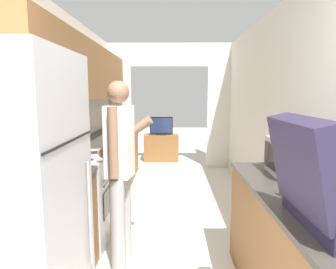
{
  "coord_description": "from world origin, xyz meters",
  "views": [
    {
      "loc": [
        0.05,
        -0.93,
        1.55
      ],
      "look_at": [
        0.01,
        2.42,
        1.07
      ],
      "focal_mm": 32.0,
      "sensor_mm": 36.0,
      "label": 1
    }
  ],
  "objects": [
    {
      "name": "counter_right",
      "position": [
        0.92,
        0.92,
        0.45
      ],
      "size": [
        0.62,
        1.77,
        0.9
      ],
      "color": "brown",
      "rests_on": "ground_plane"
    },
    {
      "name": "counter_left",
      "position": [
        -0.92,
        3.29,
        0.45
      ],
      "size": [
        0.62,
        3.86,
        0.9
      ],
      "color": "brown",
      "rests_on": "ground_plane"
    },
    {
      "name": "book_stack",
      "position": [
        0.93,
        0.94,
        0.93
      ],
      "size": [
        0.23,
        0.28,
        0.05
      ],
      "color": "black",
      "rests_on": "counter_right"
    },
    {
      "name": "suitcase",
      "position": [
        0.84,
        0.46,
        1.08
      ],
      "size": [
        0.56,
        0.59,
        0.54
      ],
      "color": "#231E38",
      "rests_on": "counter_right"
    },
    {
      "name": "microwave",
      "position": [
        1.02,
        1.35,
        1.04
      ],
      "size": [
        0.36,
        0.46,
        0.29
      ],
      "color": "#B7B7BC",
      "rests_on": "counter_right"
    },
    {
      "name": "wall_left",
      "position": [
        -1.17,
        2.43,
        1.49
      ],
      "size": [
        0.38,
        7.5,
        2.5
      ],
      "color": "silver",
      "rests_on": "ground_plane"
    },
    {
      "name": "refrigerator",
      "position": [
        -0.86,
        0.7,
        0.89
      ],
      "size": [
        0.74,
        0.79,
        1.78
      ],
      "color": "#B7B7BC",
      "rests_on": "ground_plane"
    },
    {
      "name": "person",
      "position": [
        -0.4,
        1.59,
        0.88
      ],
      "size": [
        0.53,
        0.42,
        1.64
      ],
      "rotation": [
        0.0,
        0.0,
        1.4
      ],
      "color": "#9E9E9E",
      "rests_on": "ground_plane"
    },
    {
      "name": "wall_right",
      "position": [
        1.25,
        1.95,
        1.25
      ],
      "size": [
        0.06,
        7.5,
        2.5
      ],
      "color": "silver",
      "rests_on": "ground_plane"
    },
    {
      "name": "television",
      "position": [
        -0.18,
        5.68,
        0.79
      ],
      "size": [
        0.51,
        0.16,
        0.4
      ],
      "color": "black",
      "rests_on": "tv_cabinet"
    },
    {
      "name": "range_oven",
      "position": [
        -0.91,
        2.05,
        0.46
      ],
      "size": [
        0.66,
        0.79,
        1.04
      ],
      "color": "#B7B7BC",
      "rests_on": "ground_plane"
    },
    {
      "name": "wall_far_with_doorway",
      "position": [
        0.0,
        5.13,
        1.43
      ],
      "size": [
        2.84,
        0.06,
        2.5
      ],
      "color": "silver",
      "rests_on": "ground_plane"
    },
    {
      "name": "tv_cabinet",
      "position": [
        -0.18,
        5.72,
        0.3
      ],
      "size": [
        0.77,
        0.42,
        0.59
      ],
      "color": "brown",
      "rests_on": "ground_plane"
    }
  ]
}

